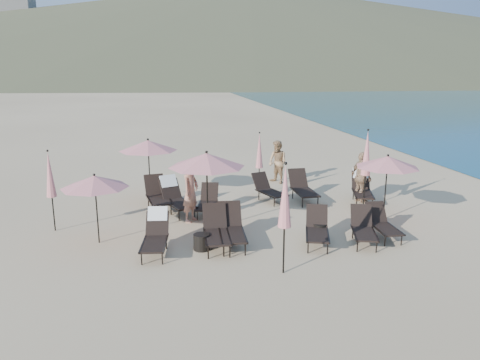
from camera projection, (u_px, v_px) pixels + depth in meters
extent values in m
plane|color=#D6BA8C|center=(303.00, 247.00, 12.83)|extent=(800.00, 800.00, 0.00)
cone|color=brown|center=(248.00, 29.00, 303.22)|extent=(690.00, 690.00, 55.00)
cone|color=brown|center=(406.00, 50.00, 357.93)|extent=(280.00, 280.00, 32.00)
cube|color=beige|center=(10.00, 24.00, 228.26)|extent=(22.00, 18.00, 48.00)
cube|color=beige|center=(83.00, 42.00, 295.96)|extent=(18.00, 16.00, 38.00)
cube|color=black|center=(154.00, 244.00, 12.11)|extent=(0.77, 1.26, 0.05)
cube|color=black|center=(157.00, 223.00, 12.81)|extent=(0.67, 0.53, 0.61)
cylinder|color=black|center=(142.00, 259.00, 11.65)|extent=(0.04, 0.04, 0.34)
cylinder|color=black|center=(147.00, 243.00, 12.64)|extent=(0.04, 0.04, 0.34)
cylinder|color=black|center=(162.00, 258.00, 11.68)|extent=(0.04, 0.04, 0.34)
cylinder|color=black|center=(166.00, 243.00, 12.67)|extent=(0.04, 0.04, 0.34)
cube|color=black|center=(143.00, 243.00, 12.14)|extent=(0.22, 1.33, 0.04)
cube|color=black|center=(166.00, 243.00, 12.17)|extent=(0.22, 1.33, 0.04)
cube|color=silver|center=(158.00, 214.00, 12.89)|extent=(0.57, 0.35, 0.37)
cube|color=black|center=(217.00, 237.00, 12.52)|extent=(0.74, 1.32, 0.05)
cube|color=black|center=(214.00, 216.00, 13.28)|extent=(0.69, 0.52, 0.66)
cylinder|color=black|center=(208.00, 252.00, 12.01)|extent=(0.04, 0.04, 0.37)
cylinder|color=black|center=(206.00, 237.00, 13.08)|extent=(0.04, 0.04, 0.37)
cylinder|color=black|center=(230.00, 251.00, 12.09)|extent=(0.04, 0.04, 0.37)
cylinder|color=black|center=(225.00, 236.00, 13.15)|extent=(0.04, 0.04, 0.37)
cube|color=black|center=(205.00, 237.00, 12.53)|extent=(0.12, 1.45, 0.04)
cube|color=black|center=(229.00, 236.00, 12.61)|extent=(0.12, 1.45, 0.04)
cube|color=black|center=(232.00, 235.00, 12.66)|extent=(0.77, 1.35, 0.05)
cube|color=black|center=(229.00, 214.00, 13.43)|extent=(0.71, 0.54, 0.67)
cylinder|color=black|center=(224.00, 250.00, 12.16)|extent=(0.04, 0.04, 0.37)
cylinder|color=black|center=(221.00, 235.00, 13.24)|extent=(0.04, 0.04, 0.37)
cylinder|color=black|center=(245.00, 249.00, 12.22)|extent=(0.04, 0.04, 0.37)
cylinder|color=black|center=(240.00, 234.00, 13.30)|extent=(0.04, 0.04, 0.37)
cube|color=black|center=(220.00, 234.00, 12.68)|extent=(0.15, 1.46, 0.04)
cube|color=black|center=(244.00, 234.00, 12.75)|extent=(0.15, 1.46, 0.04)
cube|color=black|center=(317.00, 235.00, 12.77)|extent=(0.94, 1.30, 0.05)
cube|color=black|center=(317.00, 216.00, 13.46)|extent=(0.71, 0.61, 0.61)
cylinder|color=black|center=(308.00, 247.00, 12.37)|extent=(0.04, 0.04, 0.33)
cylinder|color=black|center=(308.00, 234.00, 13.34)|extent=(0.04, 0.04, 0.33)
cylinder|color=black|center=(328.00, 248.00, 12.31)|extent=(0.04, 0.04, 0.33)
cylinder|color=black|center=(326.00, 235.00, 13.28)|extent=(0.04, 0.04, 0.33)
cube|color=black|center=(307.00, 234.00, 12.85)|extent=(0.44, 1.27, 0.04)
cube|color=black|center=(328.00, 235.00, 12.78)|extent=(0.44, 1.27, 0.04)
cube|color=black|center=(365.00, 234.00, 12.87)|extent=(0.90, 1.27, 0.05)
cube|color=black|center=(361.00, 216.00, 13.55)|extent=(0.69, 0.59, 0.59)
cylinder|color=black|center=(357.00, 246.00, 12.47)|extent=(0.03, 0.03, 0.33)
cylinder|color=black|center=(353.00, 233.00, 13.43)|extent=(0.03, 0.03, 0.33)
cylinder|color=black|center=(376.00, 247.00, 12.42)|extent=(0.03, 0.03, 0.33)
cylinder|color=black|center=(370.00, 234.00, 13.37)|extent=(0.03, 0.03, 0.33)
cube|color=black|center=(354.00, 233.00, 12.94)|extent=(0.41, 1.25, 0.04)
cube|color=black|center=(375.00, 233.00, 12.88)|extent=(0.41, 1.25, 0.04)
cube|color=black|center=(386.00, 229.00, 13.28)|extent=(0.63, 1.14, 0.05)
cube|color=black|center=(376.00, 212.00, 13.94)|extent=(0.59, 0.45, 0.57)
cylinder|color=black|center=(385.00, 241.00, 12.85)|extent=(0.03, 0.03, 0.32)
cylinder|color=black|center=(371.00, 229.00, 13.76)|extent=(0.03, 0.03, 0.32)
cylinder|color=black|center=(402.00, 240.00, 12.91)|extent=(0.03, 0.03, 0.32)
cylinder|color=black|center=(386.00, 228.00, 13.83)|extent=(0.03, 0.03, 0.32)
cube|color=black|center=(376.00, 229.00, 13.29)|extent=(0.10, 1.25, 0.04)
cube|color=black|center=(395.00, 228.00, 13.36)|extent=(0.10, 1.25, 0.04)
cube|color=black|center=(159.00, 200.00, 15.91)|extent=(0.88, 1.42, 0.06)
cube|color=black|center=(155.00, 185.00, 16.65)|extent=(0.75, 0.60, 0.69)
cylinder|color=black|center=(154.00, 211.00, 15.36)|extent=(0.04, 0.04, 0.38)
cylinder|color=black|center=(148.00, 202.00, 16.41)|extent=(0.04, 0.04, 0.38)
cylinder|color=black|center=(171.00, 209.00, 15.54)|extent=(0.04, 0.04, 0.38)
cylinder|color=black|center=(165.00, 200.00, 16.59)|extent=(0.04, 0.04, 0.38)
cube|color=black|center=(149.00, 200.00, 15.85)|extent=(0.27, 1.49, 0.04)
cube|color=black|center=(169.00, 198.00, 16.07)|extent=(0.27, 1.49, 0.04)
cube|color=black|center=(180.00, 204.00, 15.51)|extent=(1.04, 1.43, 0.05)
cube|color=black|center=(170.00, 189.00, 16.16)|extent=(0.78, 0.67, 0.66)
cylinder|color=black|center=(179.00, 215.00, 14.97)|extent=(0.04, 0.04, 0.36)
cylinder|color=black|center=(166.00, 206.00, 15.90)|extent=(0.04, 0.04, 0.36)
cylinder|color=black|center=(195.00, 213.00, 15.24)|extent=(0.04, 0.04, 0.36)
cylinder|color=black|center=(182.00, 204.00, 16.16)|extent=(0.04, 0.04, 0.36)
cube|color=black|center=(171.00, 205.00, 15.40)|extent=(0.51, 1.37, 0.04)
cube|color=black|center=(188.00, 202.00, 15.70)|extent=(0.51, 1.37, 0.04)
cube|color=silver|center=(168.00, 181.00, 16.23)|extent=(0.64, 0.47, 0.40)
cube|color=black|center=(207.00, 206.00, 15.42)|extent=(0.85, 1.25, 0.05)
cube|color=black|center=(210.00, 192.00, 16.10)|extent=(0.68, 0.56, 0.59)
cylinder|color=black|center=(197.00, 215.00, 15.02)|extent=(0.03, 0.03, 0.32)
cylinder|color=black|center=(202.00, 206.00, 15.97)|extent=(0.03, 0.03, 0.32)
cylinder|color=black|center=(213.00, 216.00, 14.99)|extent=(0.03, 0.03, 0.32)
cylinder|color=black|center=(216.00, 207.00, 15.94)|extent=(0.03, 0.03, 0.32)
cube|color=black|center=(198.00, 205.00, 15.48)|extent=(0.35, 1.25, 0.04)
cube|color=black|center=(216.00, 206.00, 15.45)|extent=(0.35, 1.25, 0.04)
cube|color=black|center=(272.00, 193.00, 16.93)|extent=(0.96, 1.31, 0.05)
cube|color=black|center=(261.00, 181.00, 17.52)|extent=(0.72, 0.62, 0.61)
cylinder|color=black|center=(274.00, 202.00, 16.43)|extent=(0.04, 0.04, 0.33)
cylinder|color=black|center=(259.00, 195.00, 17.28)|extent=(0.04, 0.04, 0.33)
cylinder|color=black|center=(286.00, 200.00, 16.68)|extent=(0.04, 0.04, 0.33)
cylinder|color=black|center=(270.00, 194.00, 17.53)|extent=(0.04, 0.04, 0.33)
cube|color=black|center=(265.00, 194.00, 16.82)|extent=(0.48, 1.26, 0.04)
cube|color=black|center=(278.00, 192.00, 17.11)|extent=(0.48, 1.26, 0.04)
cube|color=black|center=(305.00, 192.00, 16.88)|extent=(0.69, 1.32, 0.05)
cube|color=black|center=(298.00, 178.00, 17.64)|extent=(0.68, 0.50, 0.68)
cylinder|color=black|center=(302.00, 202.00, 16.35)|extent=(0.04, 0.04, 0.37)
cylinder|color=black|center=(293.00, 194.00, 17.42)|extent=(0.04, 0.04, 0.37)
cylinder|color=black|center=(318.00, 201.00, 16.46)|extent=(0.04, 0.04, 0.37)
cylinder|color=black|center=(307.00, 193.00, 17.53)|extent=(0.04, 0.04, 0.37)
cube|color=black|center=(296.00, 192.00, 16.86)|extent=(0.06, 1.48, 0.04)
cube|color=black|center=(313.00, 191.00, 16.99)|extent=(0.06, 1.48, 0.04)
cube|color=black|center=(363.00, 194.00, 16.73)|extent=(1.00, 1.39, 0.05)
cube|color=black|center=(361.00, 180.00, 17.46)|extent=(0.76, 0.65, 0.64)
cylinder|color=black|center=(357.00, 203.00, 16.30)|extent=(0.04, 0.04, 0.35)
cylinder|color=black|center=(353.00, 195.00, 17.34)|extent=(0.04, 0.04, 0.35)
cylinder|color=black|center=(372.00, 204.00, 16.24)|extent=(0.04, 0.04, 0.35)
cylinder|color=black|center=(368.00, 195.00, 17.27)|extent=(0.04, 0.04, 0.35)
cube|color=black|center=(354.00, 193.00, 16.81)|extent=(0.47, 1.35, 0.04)
cube|color=black|center=(372.00, 194.00, 16.74)|extent=(0.47, 1.35, 0.04)
cube|color=silver|center=(361.00, 173.00, 17.55)|extent=(0.63, 0.45, 0.39)
cylinder|color=black|center=(97.00, 211.00, 12.94)|extent=(0.04, 0.04, 1.86)
cone|color=#D07685|center=(95.00, 182.00, 12.74)|extent=(1.86, 1.86, 0.34)
sphere|color=black|center=(94.00, 175.00, 12.69)|extent=(0.07, 0.07, 0.07)
cylinder|color=black|center=(207.00, 194.00, 13.90)|extent=(0.05, 0.05, 2.27)
cone|color=#D07685|center=(207.00, 160.00, 13.65)|extent=(2.27, 2.27, 0.41)
sphere|color=black|center=(207.00, 152.00, 13.60)|extent=(0.09, 0.09, 0.09)
cylinder|color=black|center=(385.00, 190.00, 14.91)|extent=(0.04, 0.04, 1.99)
cone|color=#D07685|center=(388.00, 162.00, 14.69)|extent=(1.99, 1.99, 0.36)
sphere|color=black|center=(388.00, 155.00, 14.64)|extent=(0.08, 0.08, 0.08)
cylinder|color=black|center=(149.00, 171.00, 17.19)|extent=(0.04, 0.04, 2.12)
cone|color=#D07685|center=(148.00, 145.00, 16.96)|extent=(2.12, 2.12, 0.38)
sphere|color=black|center=(148.00, 139.00, 16.91)|extent=(0.08, 0.08, 0.08)
cylinder|color=black|center=(284.00, 250.00, 11.11)|extent=(0.04, 0.04, 1.17)
cone|color=#D07685|center=(285.00, 196.00, 10.79)|extent=(0.32, 0.32, 1.49)
sphere|color=black|center=(286.00, 163.00, 10.61)|extent=(0.07, 0.07, 0.07)
cylinder|color=black|center=(364.00, 192.00, 16.17)|extent=(0.04, 0.04, 1.19)
cone|color=#D07685|center=(367.00, 153.00, 15.84)|extent=(0.33, 0.33, 1.52)
sphere|color=black|center=(368.00, 130.00, 15.65)|extent=(0.08, 0.08, 0.08)
cylinder|color=black|center=(54.00, 214.00, 13.99)|extent=(0.04, 0.04, 1.06)
cone|color=#D07685|center=(50.00, 174.00, 13.70)|extent=(0.29, 0.29, 1.35)
sphere|color=black|center=(47.00, 151.00, 13.53)|extent=(0.07, 0.07, 0.07)
cylinder|color=black|center=(259.00, 181.00, 17.99)|extent=(0.04, 0.04, 1.04)
cone|color=#D07685|center=(259.00, 151.00, 17.71)|extent=(0.28, 0.28, 1.32)
sphere|color=black|center=(260.00, 133.00, 17.54)|extent=(0.07, 0.07, 0.07)
cylinder|color=black|center=(202.00, 242.00, 12.61)|extent=(0.45, 0.45, 0.44)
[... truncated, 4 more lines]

